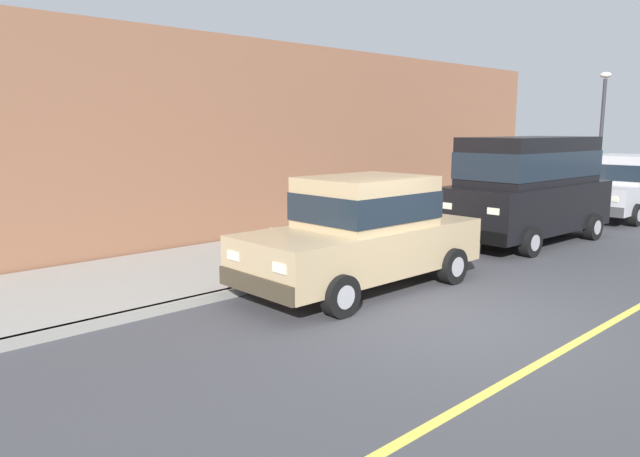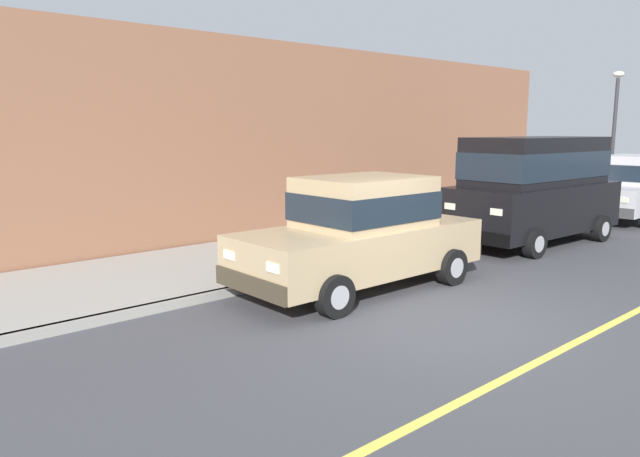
{
  "view_description": "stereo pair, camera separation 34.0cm",
  "coord_description": "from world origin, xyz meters",
  "px_view_note": "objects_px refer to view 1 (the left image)",
  "views": [
    {
      "loc": [
        4.62,
        -6.98,
        2.73
      ],
      "look_at": [
        -3.42,
        0.65,
        0.85
      ],
      "focal_mm": 33.36,
      "sensor_mm": 36.0,
      "label": 1
    },
    {
      "loc": [
        4.85,
        -6.73,
        2.73
      ],
      "look_at": [
        -3.42,
        0.65,
        0.85
      ],
      "focal_mm": 33.36,
      "sensor_mm": 36.0,
      "label": 2
    }
  ],
  "objects_px": {
    "car_black_van": "(529,185)",
    "fire_hydrant": "(404,229)",
    "car_tan_sedan": "(363,232)",
    "dog_white": "(271,235)",
    "street_lamp": "(602,123)",
    "car_silver_sedan": "(622,186)"
  },
  "relations": [
    {
      "from": "car_silver_sedan",
      "to": "street_lamp",
      "type": "relative_size",
      "value": 1.05
    },
    {
      "from": "car_tan_sedan",
      "to": "dog_white",
      "type": "xyz_separation_m",
      "value": [
        -3.21,
        0.57,
        -0.55
      ]
    },
    {
      "from": "dog_white",
      "to": "car_tan_sedan",
      "type": "bearing_deg",
      "value": -10.09
    },
    {
      "from": "dog_white",
      "to": "car_black_van",
      "type": "bearing_deg",
      "value": 59.9
    },
    {
      "from": "car_black_van",
      "to": "fire_hydrant",
      "type": "xyz_separation_m",
      "value": [
        -1.44,
        -2.91,
        -0.92
      ]
    },
    {
      "from": "dog_white",
      "to": "street_lamp",
      "type": "height_order",
      "value": "street_lamp"
    },
    {
      "from": "street_lamp",
      "to": "fire_hydrant",
      "type": "bearing_deg",
      "value": -90.55
    },
    {
      "from": "fire_hydrant",
      "to": "street_lamp",
      "type": "height_order",
      "value": "street_lamp"
    },
    {
      "from": "car_tan_sedan",
      "to": "fire_hydrant",
      "type": "relative_size",
      "value": 6.37
    },
    {
      "from": "dog_white",
      "to": "fire_hydrant",
      "type": "bearing_deg",
      "value": 55.75
    },
    {
      "from": "car_black_van",
      "to": "dog_white",
      "type": "relative_size",
      "value": 7.97
    },
    {
      "from": "fire_hydrant",
      "to": "car_tan_sedan",
      "type": "bearing_deg",
      "value": -63.19
    },
    {
      "from": "car_black_van",
      "to": "fire_hydrant",
      "type": "bearing_deg",
      "value": -116.3
    },
    {
      "from": "car_silver_sedan",
      "to": "dog_white",
      "type": "distance_m",
      "value": 11.64
    },
    {
      "from": "car_tan_sedan",
      "to": "street_lamp",
      "type": "bearing_deg",
      "value": 96.1
    },
    {
      "from": "car_black_van",
      "to": "street_lamp",
      "type": "relative_size",
      "value": 1.12
    },
    {
      "from": "car_tan_sedan",
      "to": "dog_white",
      "type": "bearing_deg",
      "value": 169.91
    },
    {
      "from": "car_black_van",
      "to": "dog_white",
      "type": "height_order",
      "value": "car_black_van"
    },
    {
      "from": "fire_hydrant",
      "to": "street_lamp",
      "type": "xyz_separation_m",
      "value": [
        0.1,
        10.4,
        2.43
      ]
    },
    {
      "from": "fire_hydrant",
      "to": "car_silver_sedan",
      "type": "bearing_deg",
      "value": 80.26
    },
    {
      "from": "fire_hydrant",
      "to": "car_black_van",
      "type": "bearing_deg",
      "value": 63.7
    },
    {
      "from": "car_tan_sedan",
      "to": "dog_white",
      "type": "relative_size",
      "value": 7.42
    }
  ]
}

